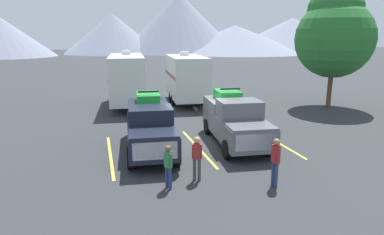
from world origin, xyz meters
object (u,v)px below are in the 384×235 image
camper_trailer_a (127,78)px  person_b (168,164)px  pickup_truck_a (150,124)px  person_c (197,156)px  person_a (276,159)px  pickup_truck_b (234,119)px  camper_trailer_b (186,77)px

camper_trailer_a → person_b: camper_trailer_a is taller
pickup_truck_a → person_c: bearing=-74.8°
person_a → person_b: bearing=166.9°
pickup_truck_b → camper_trailer_a: size_ratio=0.71×
pickup_truck_a → person_a: size_ratio=3.46×
pickup_truck_b → pickup_truck_a: bearing=178.4°
pickup_truck_a → person_c: (1.06, -3.87, -0.24)m
camper_trailer_b → camper_trailer_a: bearing=-179.9°
person_b → person_c: (1.11, 0.37, 0.05)m
pickup_truck_b → person_a: bearing=-96.5°
camper_trailer_b → person_a: 15.22m
camper_trailer_a → person_c: size_ratio=4.94×
pickup_truck_b → person_a: 4.99m
pickup_truck_a → pickup_truck_b: size_ratio=1.04×
person_b → camper_trailer_a: bearing=90.1°
pickup_truck_b → camper_trailer_b: (0.30, 10.21, 0.86)m
camper_trailer_a → person_b: (0.02, -14.33, -1.21)m
camper_trailer_b → person_a: camper_trailer_b is taller
person_c → pickup_truck_b: bearing=51.6°
person_a → pickup_truck_a: bearing=124.4°
camper_trailer_b → person_b: bearing=-107.0°
camper_trailer_a → pickup_truck_b: bearing=-68.1°
camper_trailer_b → person_c: bearing=-103.2°
pickup_truck_a → camper_trailer_b: (4.34, 10.10, 0.85)m
pickup_truck_b → person_a: size_ratio=3.32×
camper_trailer_a → person_b: size_ratio=5.25×
pickup_truck_a → person_b: bearing=-90.8°
person_a → person_b: person_a is taller
pickup_truck_a → person_a: (3.47, -5.07, -0.19)m
person_a → person_b: (-3.53, 0.82, -0.11)m
person_b → pickup_truck_b: bearing=45.3°
camper_trailer_a → person_a: size_ratio=4.69×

